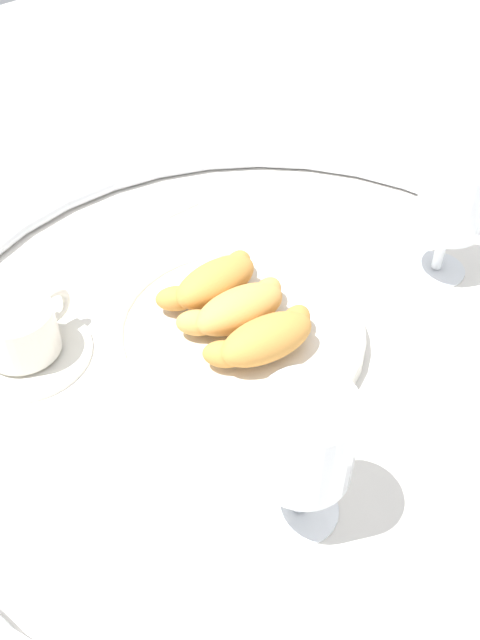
{
  "coord_description": "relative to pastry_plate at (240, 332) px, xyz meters",
  "views": [
    {
      "loc": [
        -0.38,
        -0.33,
        0.51
      ],
      "look_at": [
        -0.01,
        0.03,
        0.03
      ],
      "focal_mm": 38.17,
      "sensor_mm": 36.0,
      "label": 1
    }
  ],
  "objects": [
    {
      "name": "sugar_packet",
      "position": [
        0.12,
        0.24,
        -0.01
      ],
      "size": [
        0.05,
        0.04,
        0.01
      ],
      "primitive_type": "cube",
      "rotation": [
        0.0,
        0.0,
        -0.09
      ],
      "color": "white",
      "rests_on": "ground_plane"
    },
    {
      "name": "coffee_cup_near",
      "position": [
        -0.17,
        0.14,
        0.01
      ],
      "size": [
        0.14,
        0.14,
        0.06
      ],
      "color": "silver",
      "rests_on": "ground_plane"
    },
    {
      "name": "croissant_large",
      "position": [
        -0.01,
        -0.05,
        0.03
      ],
      "size": [
        0.13,
        0.09,
        0.04
      ],
      "color": "#CC893D",
      "rests_on": "pastry_plate"
    },
    {
      "name": "juice_glass_right",
      "position": [
        -0.11,
        -0.18,
        0.08
      ],
      "size": [
        0.08,
        0.08,
        0.14
      ],
      "color": "white",
      "rests_on": "ground_plane"
    },
    {
      "name": "pastry_plate",
      "position": [
        0.0,
        0.0,
        0.0
      ],
      "size": [
        0.26,
        0.26,
        0.02
      ],
      "color": "silver",
      "rests_on": "ground_plane"
    },
    {
      "name": "croissant_extra",
      "position": [
        0.01,
        0.05,
        0.03
      ],
      "size": [
        0.14,
        0.07,
        0.04
      ],
      "color": "#CC893D",
      "rests_on": "pastry_plate"
    },
    {
      "name": "juice_glass_left",
      "position": [
        0.25,
        -0.08,
        0.08
      ],
      "size": [
        0.08,
        0.08,
        0.14
      ],
      "color": "white",
      "rests_on": "ground_plane"
    },
    {
      "name": "table_chrome_rim",
      "position": [
        0.01,
        -0.03,
        -0.0
      ],
      "size": [
        0.75,
        0.75,
        0.02
      ],
      "primitive_type": "torus",
      "color": "silver",
      "rests_on": "ground_plane"
    },
    {
      "name": "ground_plane",
      "position": [
        0.01,
        -0.03,
        -0.01
      ],
      "size": [
        2.2,
        2.2,
        0.0
      ],
      "primitive_type": "plane",
      "color": "silver"
    },
    {
      "name": "croissant_small",
      "position": [
        0.0,
        0.0,
        0.03
      ],
      "size": [
        0.13,
        0.08,
        0.04
      ],
      "color": "#D6994C",
      "rests_on": "pastry_plate"
    }
  ]
}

